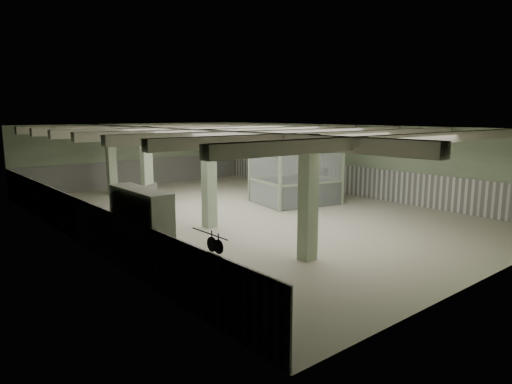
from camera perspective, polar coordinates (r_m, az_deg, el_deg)
floor at (r=19.32m, az=-1.30°, el=-2.66°), size 20.00×20.00×0.00m
ceiling at (r=18.88m, az=-1.34°, el=8.08°), size 14.00×20.00×0.02m
wall_back at (r=27.52m, az=-14.42°, el=4.54°), size 14.00×0.02×3.60m
wall_front at (r=12.88m, az=27.55°, el=-1.88°), size 14.00×0.02×3.60m
wall_left at (r=15.70m, az=-21.76°, el=0.44°), size 0.02×20.00×3.60m
wall_right at (r=23.98m, az=11.93°, el=3.91°), size 0.02×20.00×3.60m
wainscot_left at (r=15.90m, az=-21.43°, el=-3.29°), size 0.05×19.90×1.50m
wainscot_right at (r=24.08m, az=11.81°, el=1.42°), size 0.05×19.90×1.50m
wainscot_back at (r=27.61m, az=-14.30°, el=2.37°), size 13.90×0.05×1.50m
girder at (r=17.45m, az=-7.83°, el=7.13°), size 0.45×19.90×0.40m
beam_a at (r=13.82m, az=18.48°, el=6.22°), size 13.90×0.35×0.32m
beam_b at (r=15.29m, az=10.47°, el=6.85°), size 13.90×0.35×0.32m
beam_c at (r=17.00m, az=3.95°, el=7.26°), size 13.90×0.35×0.32m
beam_d at (r=18.89m, az=-1.34°, el=7.53°), size 13.90×0.35×0.32m
beam_e at (r=20.90m, az=-5.64°, el=7.70°), size 13.90×0.35×0.32m
beam_f at (r=23.01m, az=-9.17°, el=7.81°), size 13.90×0.35×0.32m
beam_g at (r=25.19m, az=-12.10°, el=7.87°), size 13.90×0.35×0.32m
column_a at (r=12.96m, az=6.54°, el=-0.77°), size 0.42×0.42×3.60m
column_b at (r=16.76m, az=-5.90°, el=1.63°), size 0.42×0.42×3.60m
column_c at (r=21.06m, az=-13.52°, el=3.07°), size 0.42×0.42×3.60m
column_d at (r=24.70m, az=-17.66°, el=3.83°), size 0.42×0.42×3.60m
hook_rail at (r=8.94m, az=-5.85°, el=-5.21°), size 0.02×1.20×0.02m
pendant_front at (r=15.70m, az=11.61°, el=5.53°), size 0.44×0.44×0.22m
pendant_mid at (r=19.61m, az=-1.10°, el=6.53°), size 0.44×0.44×0.22m
pendant_back at (r=23.71m, az=-8.72°, el=6.98°), size 0.44×0.44×0.22m
prep_counter at (r=11.80m, az=-11.69°, el=-8.69°), size 0.96×5.51×0.91m
pitcher_near at (r=10.18m, az=-6.24°, el=-8.19°), size 0.23×0.25×0.25m
pitcher_far at (r=10.51m, az=-8.93°, el=-7.50°), size 0.28×0.30×0.31m
veg_colander at (r=13.23m, az=-15.69°, el=-4.43°), size 0.53×0.53×0.19m
orange_bowl at (r=11.16m, az=-9.91°, el=-7.06°), size 0.33×0.33×0.10m
skillet_near at (r=8.85m, az=-4.72°, el=-6.83°), size 0.04×0.28×0.28m
skillet_far at (r=9.02m, az=-5.53°, el=-6.52°), size 0.04×0.30×0.30m
walkin_cooler at (r=12.31m, az=-14.04°, el=-4.64°), size 1.18×2.52×2.31m
guard_booth at (r=21.39m, az=4.94°, el=3.76°), size 4.14×3.70×2.92m
filing_cabinet at (r=23.40m, az=7.97°, el=1.23°), size 0.70×0.80×1.44m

